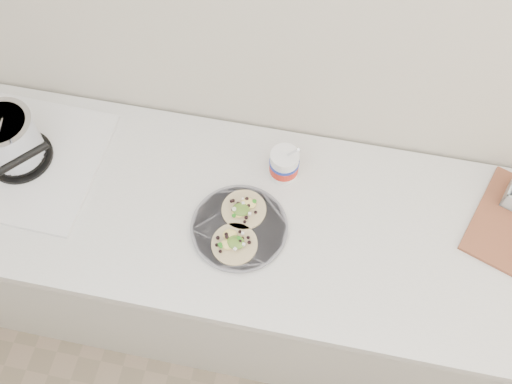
# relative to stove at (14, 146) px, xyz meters

# --- Properties ---
(counter) EXTENTS (2.44, 0.66, 0.90)m
(counter) POSITION_rel_stove_xyz_m (0.75, -0.03, -0.53)
(counter) COLOR beige
(counter) RESTS_ON ground
(stove) EXTENTS (0.50, 0.47, 0.24)m
(stove) POSITION_rel_stove_xyz_m (0.00, 0.00, 0.00)
(stove) COLOR silver
(stove) RESTS_ON counter
(taco_plate) EXTENTS (0.29, 0.29, 0.04)m
(taco_plate) POSITION_rel_stove_xyz_m (0.72, -0.10, -0.06)
(taco_plate) COLOR slate
(taco_plate) RESTS_ON counter
(tub) EXTENTS (0.09, 0.09, 0.21)m
(tub) POSITION_rel_stove_xyz_m (0.82, 0.11, -0.01)
(tub) COLOR white
(tub) RESTS_ON counter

